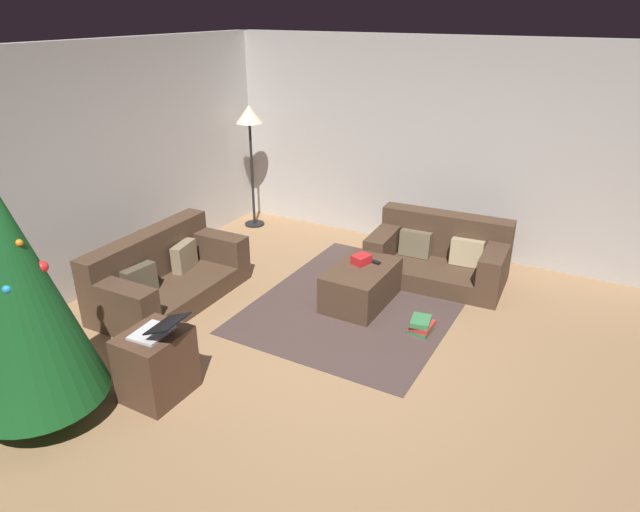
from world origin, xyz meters
name	(u,v)px	position (x,y,z in m)	size (l,w,h in m)	color
ground_plane	(338,373)	(0.00, 0.00, 0.00)	(6.40, 6.40, 0.00)	#93704C
rear_partition	(66,178)	(0.00, 3.14, 1.30)	(6.40, 0.12, 2.60)	#BCB7B2
corner_partition	(459,150)	(3.14, 0.00, 1.30)	(0.12, 6.40, 2.60)	#B5B0AB
couch_left	(164,275)	(0.30, 2.25, 0.28)	(1.72, 0.88, 0.72)	#473323
couch_right	(440,255)	(2.25, -0.14, 0.28)	(0.95, 1.55, 0.71)	#473323
ottoman	(361,285)	(1.26, 0.38, 0.20)	(0.90, 0.57, 0.40)	#473323
gift_box	(361,259)	(1.34, 0.43, 0.45)	(0.19, 0.15, 0.09)	red
tv_remote	(373,262)	(1.43, 0.33, 0.42)	(0.05, 0.16, 0.02)	black
christmas_tree	(18,295)	(-1.58, 1.71, 1.06)	(1.00, 1.00, 2.00)	brown
side_table	(156,364)	(-0.95, 1.14, 0.28)	(0.52, 0.44, 0.57)	#4C3323
laptop	(158,329)	(-0.95, 1.08, 0.63)	(0.34, 0.43, 0.19)	silver
book_stack	(421,325)	(1.00, -0.39, 0.07)	(0.27, 0.22, 0.14)	#387A47
corner_lamp	(250,124)	(2.60, 2.72, 1.45)	(0.36, 0.36, 1.70)	black
area_rug	(361,301)	(1.26, 0.38, 0.00)	(2.60, 2.00, 0.01)	#443330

